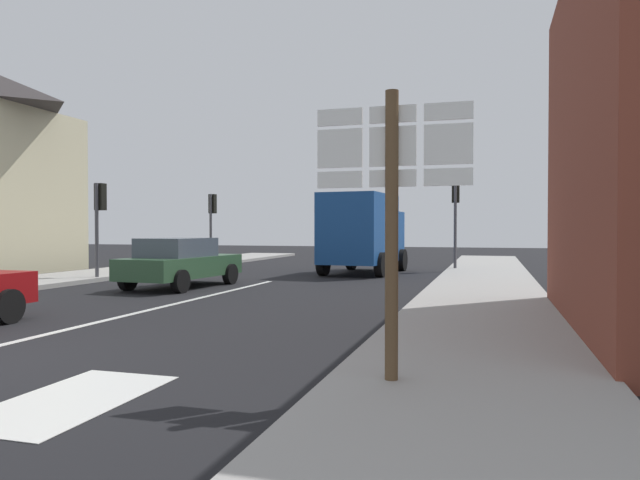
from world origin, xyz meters
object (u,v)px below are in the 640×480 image
Objects in this scene: traffic_light_far_right at (456,204)px; route_sign_post at (392,204)px; delivery_truck at (363,231)px; traffic_light_far_left at (212,213)px; sedan_far at (180,262)px; traffic_light_near_left at (99,209)px.

route_sign_post is at bearing -88.74° from traffic_light_far_right.
route_sign_post reaches higher than delivery_truck.
delivery_truck is at bearing -18.63° from traffic_light_far_left.
traffic_light_near_left is at bearing 161.54° from sedan_far.
traffic_light_far_right is at bearing 34.92° from traffic_light_near_left.
traffic_light_far_right is (-0.40, 18.29, 0.74)m from route_sign_post.
traffic_light_far_right is at bearing 33.73° from delivery_truck.
sedan_far is 1.35× the size of route_sign_post.
traffic_light_far_right is at bearing 50.66° from sedan_far.
route_sign_post is 0.86× the size of traffic_light_far_right.
sedan_far is 1.32× the size of traffic_light_near_left.
traffic_light_near_left reaches higher than sedan_far.
traffic_light_far_right is (3.38, 2.25, 1.10)m from delivery_truck.
traffic_light_far_left is (-0.00, 8.19, 0.08)m from traffic_light_near_left.
sedan_far is 11.89m from traffic_light_far_right.
route_sign_post is at bearing -58.16° from traffic_light_far_left.
route_sign_post is 15.63m from traffic_light_near_left.
delivery_truck is at bearing 59.24° from sedan_far.
delivery_truck reaches higher than sedan_far.
traffic_light_far_left reaches higher than delivery_truck.
traffic_light_near_left is at bearing -144.57° from delivery_truck.
sedan_far is 10.32m from traffic_light_far_left.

